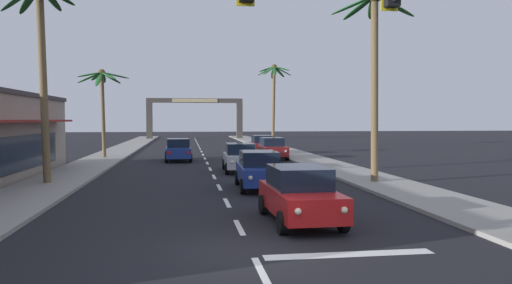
% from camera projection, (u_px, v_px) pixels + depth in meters
% --- Properties ---
extents(ground_plane, '(220.00, 220.00, 0.00)m').
position_uv_depth(ground_plane, '(251.00, 251.00, 11.37)').
color(ground_plane, black).
extents(sidewalk_right, '(3.20, 110.00, 0.14)m').
position_uv_depth(sidewalk_right, '(326.00, 165.00, 32.27)').
color(sidewalk_right, gray).
rests_on(sidewalk_right, ground).
extents(sidewalk_left, '(3.20, 110.00, 0.14)m').
position_uv_depth(sidewalk_left, '(84.00, 168.00, 30.00)').
color(sidewalk_left, gray).
rests_on(sidewalk_left, ground).
extents(lane_markings, '(4.28, 88.29, 0.01)m').
position_uv_depth(lane_markings, '(216.00, 167.00, 31.20)').
color(lane_markings, silver).
rests_on(lane_markings, ground).
extents(traffic_signal_mast, '(10.79, 0.41, 7.51)m').
position_uv_depth(traffic_signal_mast, '(401.00, 22.00, 11.42)').
color(traffic_signal_mast, '#2D2D33').
rests_on(traffic_signal_mast, ground).
extents(sedan_lead_at_stop_bar, '(2.02, 4.48, 1.68)m').
position_uv_depth(sedan_lead_at_stop_bar, '(299.00, 194.00, 14.57)').
color(sedan_lead_at_stop_bar, red).
rests_on(sedan_lead_at_stop_bar, ground).
extents(sedan_third_in_queue, '(2.04, 4.49, 1.68)m').
position_uv_depth(sedan_third_in_queue, '(259.00, 170.00, 21.60)').
color(sedan_third_in_queue, navy).
rests_on(sedan_third_in_queue, ground).
extents(sedan_fifth_in_queue, '(2.03, 4.48, 1.68)m').
position_uv_depth(sedan_fifth_in_queue, '(240.00, 157.00, 28.64)').
color(sedan_fifth_in_queue, silver).
rests_on(sedan_fifth_in_queue, ground).
extents(sedan_oncoming_far, '(2.08, 4.50, 1.68)m').
position_uv_depth(sedan_oncoming_far, '(178.00, 150.00, 35.86)').
color(sedan_oncoming_far, navy).
rests_on(sedan_oncoming_far, ground).
extents(sedan_parked_nearest_kerb, '(2.00, 4.47, 1.68)m').
position_uv_depth(sedan_parked_nearest_kerb, '(272.00, 148.00, 37.63)').
color(sedan_parked_nearest_kerb, maroon).
rests_on(sedan_parked_nearest_kerb, ground).
extents(sedan_parked_mid_kerb, '(1.98, 4.46, 1.68)m').
position_uv_depth(sedan_parked_mid_kerb, '(262.00, 145.00, 42.89)').
color(sedan_parked_mid_kerb, maroon).
rests_on(sedan_parked_mid_kerb, ground).
extents(palm_left_second, '(4.07, 4.12, 9.60)m').
position_uv_depth(palm_left_second, '(42.00, 38.00, 22.31)').
color(palm_left_second, brown).
rests_on(palm_left_second, ground).
extents(palm_left_third, '(4.12, 3.88, 7.04)m').
position_uv_depth(palm_left_third, '(102.00, 89.00, 37.79)').
color(palm_left_third, brown).
rests_on(palm_left_third, ground).
extents(palm_right_second, '(4.23, 4.32, 9.20)m').
position_uv_depth(palm_right_second, '(374.00, 49.00, 22.89)').
color(palm_right_second, brown).
rests_on(palm_right_second, ground).
extents(palm_right_farthest, '(3.74, 3.60, 8.95)m').
position_uv_depth(palm_right_farthest, '(274.00, 86.00, 51.07)').
color(palm_right_farthest, brown).
rests_on(palm_right_farthest, ground).
extents(town_gateway_arch, '(14.94, 0.90, 6.39)m').
position_uv_depth(town_gateway_arch, '(195.00, 112.00, 75.45)').
color(town_gateway_arch, '#423D38').
rests_on(town_gateway_arch, ground).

